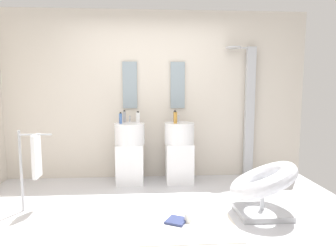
{
  "coord_description": "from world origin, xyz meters",
  "views": [
    {
      "loc": [
        -0.11,
        -3.33,
        1.44
      ],
      "look_at": [
        0.15,
        0.55,
        0.95
      ],
      "focal_mm": 33.58,
      "sensor_mm": 36.0,
      "label": 1
    }
  ],
  "objects_px": {
    "coffee_mug": "(188,218)",
    "soap_bottle_amber": "(175,118)",
    "soap_bottle_black": "(175,116)",
    "pedestal_sink_left": "(130,152)",
    "lounge_chair": "(263,185)",
    "soap_bottle_white": "(138,118)",
    "soap_bottle_blue": "(121,118)",
    "soap_bottle_grey": "(124,117)",
    "pedestal_sink_right": "(179,151)",
    "shower_column": "(249,109)",
    "magazine_navy": "(177,221)",
    "towel_rack": "(34,158)"
  },
  "relations": [
    {
      "from": "coffee_mug",
      "to": "soap_bottle_amber",
      "type": "bearing_deg",
      "value": 90.53
    },
    {
      "from": "pedestal_sink_left",
      "to": "lounge_chair",
      "type": "bearing_deg",
      "value": -39.71
    },
    {
      "from": "pedestal_sink_right",
      "to": "magazine_navy",
      "type": "height_order",
      "value": "pedestal_sink_right"
    },
    {
      "from": "pedestal_sink_left",
      "to": "shower_column",
      "type": "height_order",
      "value": "shower_column"
    },
    {
      "from": "soap_bottle_white",
      "to": "soap_bottle_blue",
      "type": "height_order",
      "value": "soap_bottle_white"
    },
    {
      "from": "lounge_chair",
      "to": "soap_bottle_grey",
      "type": "height_order",
      "value": "soap_bottle_grey"
    },
    {
      "from": "soap_bottle_blue",
      "to": "soap_bottle_grey",
      "type": "bearing_deg",
      "value": 75.2
    },
    {
      "from": "pedestal_sink_left",
      "to": "lounge_chair",
      "type": "xyz_separation_m",
      "value": [
        1.55,
        -1.29,
        -0.12
      ]
    },
    {
      "from": "pedestal_sink_right",
      "to": "magazine_navy",
      "type": "relative_size",
      "value": 4.74
    },
    {
      "from": "soap_bottle_amber",
      "to": "coffee_mug",
      "type": "bearing_deg",
      "value": -89.47
    },
    {
      "from": "pedestal_sink_right",
      "to": "soap_bottle_white",
      "type": "bearing_deg",
      "value": 177.9
    },
    {
      "from": "shower_column",
      "to": "soap_bottle_white",
      "type": "relative_size",
      "value": 11.73
    },
    {
      "from": "towel_rack",
      "to": "soap_bottle_grey",
      "type": "height_order",
      "value": "soap_bottle_grey"
    },
    {
      "from": "shower_column",
      "to": "magazine_navy",
      "type": "bearing_deg",
      "value": -127.63
    },
    {
      "from": "lounge_chair",
      "to": "soap_bottle_blue",
      "type": "bearing_deg",
      "value": 143.28
    },
    {
      "from": "magazine_navy",
      "to": "soap_bottle_blue",
      "type": "relative_size",
      "value": 1.27
    },
    {
      "from": "pedestal_sink_right",
      "to": "coffee_mug",
      "type": "xyz_separation_m",
      "value": [
        -0.06,
        -1.44,
        -0.42
      ]
    },
    {
      "from": "soap_bottle_white",
      "to": "soap_bottle_blue",
      "type": "relative_size",
      "value": 1.05
    },
    {
      "from": "shower_column",
      "to": "pedestal_sink_left",
      "type": "bearing_deg",
      "value": -172.24
    },
    {
      "from": "pedestal_sink_left",
      "to": "soap_bottle_grey",
      "type": "distance_m",
      "value": 0.54
    },
    {
      "from": "pedestal_sink_right",
      "to": "shower_column",
      "type": "xyz_separation_m",
      "value": [
        1.13,
        0.25,
        0.61
      ]
    },
    {
      "from": "pedestal_sink_left",
      "to": "lounge_chair",
      "type": "relative_size",
      "value": 1.0
    },
    {
      "from": "lounge_chair",
      "to": "soap_bottle_blue",
      "type": "relative_size",
      "value": 6.05
    },
    {
      "from": "pedestal_sink_right",
      "to": "soap_bottle_grey",
      "type": "height_order",
      "value": "soap_bottle_grey"
    },
    {
      "from": "soap_bottle_black",
      "to": "shower_column",
      "type": "bearing_deg",
      "value": 6.22
    },
    {
      "from": "soap_bottle_grey",
      "to": "soap_bottle_amber",
      "type": "xyz_separation_m",
      "value": [
        0.75,
        -0.21,
        0.0
      ]
    },
    {
      "from": "magazine_navy",
      "to": "pedestal_sink_left",
      "type": "bearing_deg",
      "value": 138.97
    },
    {
      "from": "coffee_mug",
      "to": "towel_rack",
      "type": "bearing_deg",
      "value": 165.48
    },
    {
      "from": "lounge_chair",
      "to": "soap_bottle_white",
      "type": "height_order",
      "value": "soap_bottle_white"
    },
    {
      "from": "soap_bottle_grey",
      "to": "soap_bottle_amber",
      "type": "distance_m",
      "value": 0.78
    },
    {
      "from": "soap_bottle_blue",
      "to": "towel_rack",
      "type": "bearing_deg",
      "value": -133.52
    },
    {
      "from": "magazine_navy",
      "to": "soap_bottle_grey",
      "type": "height_order",
      "value": "soap_bottle_grey"
    },
    {
      "from": "pedestal_sink_right",
      "to": "soap_bottle_blue",
      "type": "height_order",
      "value": "soap_bottle_blue"
    },
    {
      "from": "pedestal_sink_left",
      "to": "lounge_chair",
      "type": "distance_m",
      "value": 2.02
    },
    {
      "from": "magazine_navy",
      "to": "soap_bottle_grey",
      "type": "bearing_deg",
      "value": 139.88
    },
    {
      "from": "coffee_mug",
      "to": "soap_bottle_amber",
      "type": "height_order",
      "value": "soap_bottle_amber"
    },
    {
      "from": "soap_bottle_black",
      "to": "pedestal_sink_left",
      "type": "bearing_deg",
      "value": -169.61
    },
    {
      "from": "pedestal_sink_left",
      "to": "soap_bottle_black",
      "type": "xyz_separation_m",
      "value": [
        0.68,
        0.13,
        0.51
      ]
    },
    {
      "from": "lounge_chair",
      "to": "soap_bottle_black",
      "type": "relative_size",
      "value": 5.67
    },
    {
      "from": "lounge_chair",
      "to": "soap_bottle_grey",
      "type": "relative_size",
      "value": 5.51
    },
    {
      "from": "soap_bottle_white",
      "to": "magazine_navy",
      "type": "bearing_deg",
      "value": -73.31
    },
    {
      "from": "pedestal_sink_left",
      "to": "soap_bottle_blue",
      "type": "bearing_deg",
      "value": -162.78
    },
    {
      "from": "soap_bottle_black",
      "to": "pedestal_sink_right",
      "type": "bearing_deg",
      "value": -65.1
    },
    {
      "from": "soap_bottle_white",
      "to": "towel_rack",
      "type": "bearing_deg",
      "value": -138.66
    },
    {
      "from": "pedestal_sink_left",
      "to": "pedestal_sink_right",
      "type": "bearing_deg",
      "value": 0.0
    },
    {
      "from": "soap_bottle_blue",
      "to": "soap_bottle_white",
      "type": "bearing_deg",
      "value": 13.76
    },
    {
      "from": "shower_column",
      "to": "soap_bottle_amber",
      "type": "relative_size",
      "value": 11.02
    },
    {
      "from": "soap_bottle_black",
      "to": "soap_bottle_amber",
      "type": "bearing_deg",
      "value": -93.11
    },
    {
      "from": "towel_rack",
      "to": "coffee_mug",
      "type": "bearing_deg",
      "value": -14.52
    },
    {
      "from": "magazine_navy",
      "to": "soap_bottle_black",
      "type": "bearing_deg",
      "value": 113.22
    }
  ]
}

